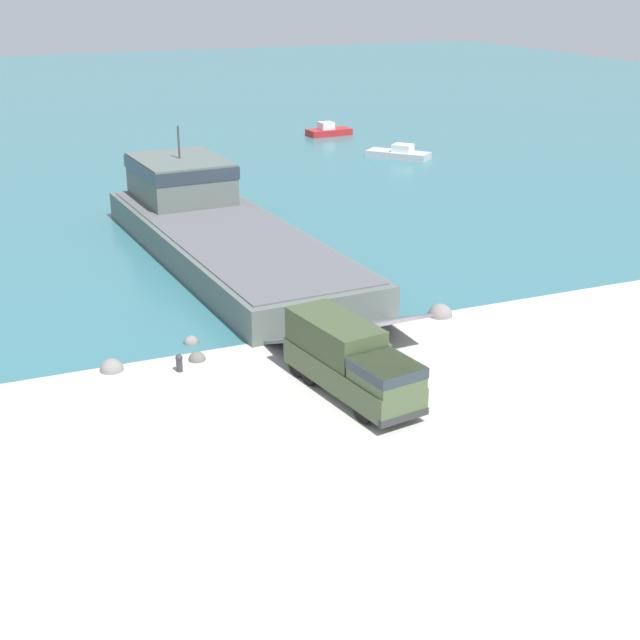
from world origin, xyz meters
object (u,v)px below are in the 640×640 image
at_px(military_truck, 350,360).
at_px(moored_boat_b, 328,131).
at_px(soldier_on_ramp, 387,354).
at_px(landing_craft, 216,225).
at_px(mooring_bollard, 179,362).
at_px(moored_boat_a, 399,153).

distance_m(military_truck, moored_boat_b, 68.93).
bearing_deg(soldier_on_ramp, military_truck, -62.49).
height_order(military_truck, soldier_on_ramp, military_truck).
height_order(landing_craft, mooring_bollard, landing_craft).
relative_size(moored_boat_a, moored_boat_b, 1.22).
bearing_deg(moored_boat_a, mooring_bollard, -169.24).
distance_m(landing_craft, soldier_on_ramp, 23.10).
bearing_deg(moored_boat_b, mooring_bollard, -33.79).
bearing_deg(moored_boat_a, soldier_on_ramp, -158.69).
height_order(moored_boat_a, mooring_bollard, moored_boat_a).
relative_size(landing_craft, moored_boat_a, 5.24).
bearing_deg(military_truck, soldier_on_ramp, 108.71).
bearing_deg(landing_craft, soldier_on_ramp, -89.49).
distance_m(military_truck, mooring_bollard, 8.69).
bearing_deg(military_truck, moored_boat_a, 140.87).
bearing_deg(mooring_bollard, soldier_on_ramp, -24.46).
height_order(landing_craft, moored_boat_b, landing_craft).
bearing_deg(moored_boat_a, landing_craft, -178.79).
height_order(soldier_on_ramp, mooring_bollard, soldier_on_ramp).
bearing_deg(mooring_bollard, military_truck, -39.80).
xyz_separation_m(moored_boat_a, mooring_bollard, (-34.68, -42.61, -0.00)).
bearing_deg(landing_craft, military_truck, -95.70).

